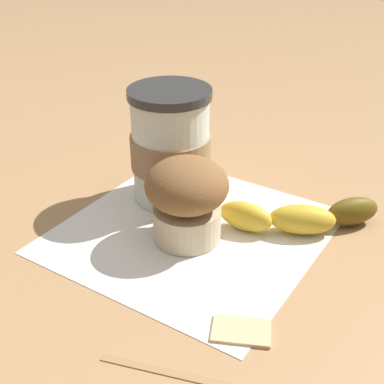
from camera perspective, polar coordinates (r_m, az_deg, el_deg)
ground_plane at (r=0.59m, az=0.00°, el=-4.27°), size 3.00×3.00×0.00m
paper_napkin at (r=0.59m, az=0.00°, el=-4.21°), size 0.30×0.30×0.00m
coffee_cup at (r=0.62m, az=-2.30°, el=4.94°), size 0.10×0.10×0.13m
muffin at (r=0.55m, az=-0.96°, el=-0.45°), size 0.09×0.09×0.09m
banana at (r=0.59m, az=11.51°, el=-2.54°), size 0.17×0.10×0.03m
sugar_packet at (r=0.47m, az=5.29°, el=-14.39°), size 0.06×0.04×0.01m
wooden_stirrer at (r=0.44m, az=-2.72°, el=-18.59°), size 0.11×0.02×0.00m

